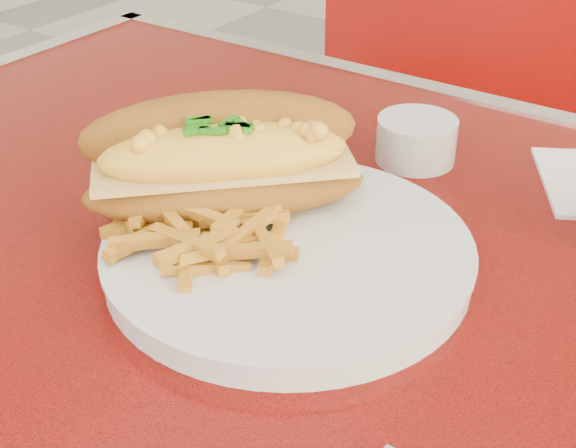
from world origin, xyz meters
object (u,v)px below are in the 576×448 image
Objects in this scene: diner_table at (318,411)px; fork at (218,219)px; booth_bench_far at (553,276)px; gravy_ramekin at (416,138)px; mac_hoagie at (223,158)px; sauce_cup_left at (224,117)px; dinner_plate at (288,254)px.

diner_table is 8.98× the size of fork.
booth_bench_far is at bearing -7.90° from fork.
booth_bench_far is at bearing 87.62° from gravy_ramekin.
booth_bench_far is at bearing 90.00° from diner_table.
gravy_ramekin is (0.07, 0.23, 0.00)m from fork.
mac_hoagie reaches higher than sauce_cup_left.
dinner_plate is 1.26× the size of mac_hoagie.
mac_hoagie is at bearing 23.73° from fork.
fork is (-0.07, -0.00, 0.01)m from dinner_plate.
diner_table is at bearing -83.35° from gravy_ramekin.
booth_bench_far is 12.58× the size of gravy_ramekin.
booth_bench_far is 15.13× the size of sauce_cup_left.
mac_hoagie is (-0.10, -0.80, 0.55)m from booth_bench_far.
diner_table is 0.33m from sauce_cup_left.
fork is 0.22m from sauce_cup_left.
booth_bench_far is at bearing 71.08° from sauce_cup_left.
dinner_plate is (-0.02, -0.83, 0.49)m from booth_bench_far.
fork is at bearing -106.69° from gravy_ramekin.
fork is at bearing -179.44° from dinner_plate.
diner_table is 0.21m from fork.
mac_hoagie is 3.15× the size of sauce_cup_left.
sauce_cup_left is at bearing -164.01° from gravy_ramekin.
gravy_ramekin is (0.08, 0.21, -0.04)m from mac_hoagie.
diner_table is at bearing 34.03° from dinner_plate.
dinner_plate is 3.98× the size of sauce_cup_left.
booth_bench_far reaches higher than gravy_ramekin.
diner_table is 0.28m from gravy_ramekin.
booth_bench_far is 0.96m from dinner_plate.
gravy_ramekin is (-0.00, 0.23, 0.01)m from dinner_plate.
sauce_cup_left is at bearing 35.72° from fork.
booth_bench_far reaches higher than dinner_plate.
mac_hoagie is (-0.08, 0.02, 0.05)m from dinner_plate.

